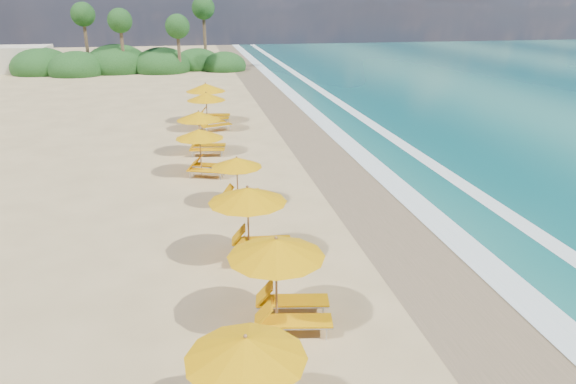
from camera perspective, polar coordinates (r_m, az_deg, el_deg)
name	(u,v)px	position (r m, az deg, el deg)	size (l,w,h in m)	color
ground	(288,222)	(20.07, 0.00, -3.22)	(160.00, 160.00, 0.00)	tan
wet_sand	(389,214)	(21.12, 10.74, -2.36)	(4.00, 160.00, 0.01)	#8B7153
surf_foam	(454,209)	(22.20, 17.26, -1.75)	(4.00, 160.00, 0.01)	white
station_2	(256,381)	(10.44, -3.40, -19.46)	(2.77, 2.65, 2.30)	olive
station_3	(284,276)	(13.49, -0.43, -8.94)	(2.94, 2.80, 2.48)	olive
station_4	(254,218)	(16.84, -3.62, -2.80)	(2.86, 2.69, 2.50)	olive
station_5	(241,177)	(21.49, -5.04, 1.58)	(2.53, 2.44, 2.05)	olive
station_6	(204,149)	(25.34, -8.96, 4.57)	(2.92, 2.87, 2.27)	olive
station_7	(203,130)	(28.86, -9.06, 6.58)	(2.79, 2.64, 2.37)	olive
station_8	(210,109)	(34.16, -8.36, 8.78)	(3.18, 3.13, 2.46)	olive
station_9	(209,100)	(36.37, -8.38, 9.65)	(3.19, 3.03, 2.68)	olive
treeline	(126,63)	(64.34, -16.86, 13.02)	(25.80, 8.80, 9.74)	#163D14
beach_building	(17,59)	(68.99, -26.92, 12.51)	(7.00, 5.00, 2.80)	beige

